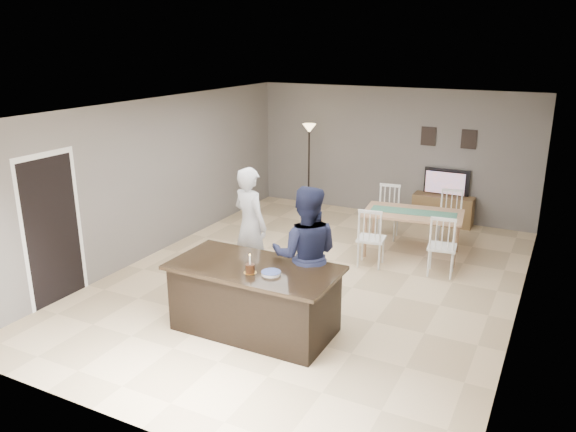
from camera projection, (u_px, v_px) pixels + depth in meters
The scene contains 14 objects.
floor at pixel (312, 280), 8.88m from camera, with size 8.00×8.00×0.00m, color #D7B88A.
room_shell at pixel (314, 176), 8.37m from camera, with size 8.00×8.00×8.00m.
kitchen_island at pixel (255, 298), 7.21m from camera, with size 2.15×1.10×0.90m.
tv_console at pixel (443, 210), 11.47m from camera, with size 1.20×0.40×0.60m, color brown.
television at pixel (446, 182), 11.36m from camera, with size 0.91×0.12×0.53m, color black.
tv_screen_glow at pixel (445, 183), 11.29m from camera, with size 0.78×0.78×0.00m, color orange.
picture_frames at pixel (448, 138), 11.23m from camera, with size 1.10×0.02×0.38m.
doorway at pixel (51, 217), 7.84m from camera, with size 0.00×2.10×2.65m.
woman at pixel (250, 225), 8.59m from camera, with size 0.67×0.44×1.82m, color #B5B6BA.
man at pixel (306, 255), 7.33m from camera, with size 0.91×0.71×1.87m, color #191D38.
birthday_cake at pixel (250, 268), 6.86m from camera, with size 0.16×0.16×0.25m.
plate_stack at pixel (271, 273), 6.82m from camera, with size 0.24×0.24×0.04m.
dining_table at pixel (413, 220), 9.73m from camera, with size 1.80×2.06×1.01m.
floor_lamp at pixel (309, 144), 12.05m from camera, with size 0.29×0.29×1.92m.
Camera 1 is at (3.36, -7.45, 3.63)m, focal length 35.00 mm.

